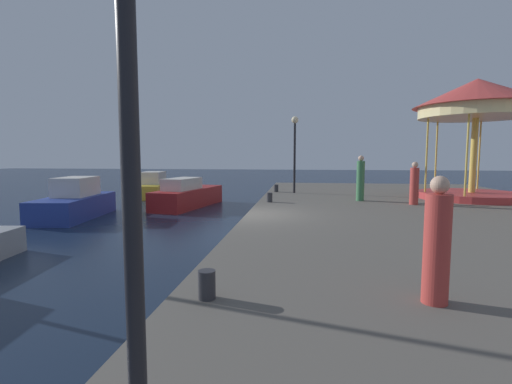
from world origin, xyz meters
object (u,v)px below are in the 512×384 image
object	(u,v)px
motorboat_blue	(75,203)
person_near_carousel	(414,185)
lamp_post_mid_promenade	(295,140)
person_by_the_water	(437,244)
bollard_north	(270,197)
person_mid_promenade	(360,180)
motorboat_yellow	(153,187)
bollard_center	(276,188)
motorboat_red	(187,196)
bollard_south	(207,285)
carousel	(476,110)

from	to	relation	value
motorboat_blue	person_near_carousel	bearing A→B (deg)	0.89
lamp_post_mid_promenade	person_by_the_water	xyz separation A→B (m)	(2.18, -14.49, -1.95)
bollard_north	person_mid_promenade	distance (m)	4.07
motorboat_yellow	bollard_center	size ratio (longest dim) A/B	11.80
person_mid_promenade	bollard_north	bearing A→B (deg)	-166.08
bollard_center	person_mid_promenade	size ratio (longest dim) A/B	0.20
motorboat_red	person_near_carousel	distance (m)	11.26
person_mid_promenade	person_by_the_water	xyz separation A→B (m)	(-0.74, -11.43, -0.13)
bollard_north	person_by_the_water	xyz separation A→B (m)	(3.14, -10.47, 0.60)
lamp_post_mid_promenade	bollard_center	bearing A→B (deg)	158.49
motorboat_blue	person_mid_promenade	bearing A→B (deg)	5.71
motorboat_yellow	bollard_south	xyz separation A→B (m)	(8.66, -18.97, 0.37)
carousel	bollard_north	xyz separation A→B (m)	(-9.02, -2.29, -3.80)
carousel	person_by_the_water	bearing A→B (deg)	-114.76
motorboat_red	bollard_north	xyz separation A→B (m)	(4.76, -3.63, 0.38)
motorboat_yellow	bollard_center	distance (m)	9.40
motorboat_red	person_mid_promenade	distance (m)	9.11
bollard_center	lamp_post_mid_promenade	bearing A→B (deg)	-21.51
bollard_south	motorboat_red	bearing A→B (deg)	108.58
bollard_north	person_near_carousel	bearing A→B (deg)	-0.68
lamp_post_mid_promenade	bollard_south	bearing A→B (deg)	-93.47
person_by_the_water	motorboat_yellow	bearing A→B (deg)	122.06
carousel	bollard_south	xyz separation A→B (m)	(-8.96, -13.00, -3.80)
motorboat_blue	motorboat_yellow	xyz separation A→B (m)	(0.10, 8.56, -0.05)
bollard_center	bollard_south	world-z (taller)	same
bollard_north	bollard_center	bearing A→B (deg)	90.37
carousel	person_by_the_water	xyz separation A→B (m)	(-5.89, -12.76, -3.20)
bollard_south	person_near_carousel	world-z (taller)	person_near_carousel
motorboat_yellow	carousel	size ratio (longest dim) A/B	0.88
motorboat_blue	person_mid_promenade	world-z (taller)	person_mid_promenade
motorboat_blue	motorboat_yellow	size ratio (longest dim) A/B	1.02
motorboat_yellow	carousel	bearing A→B (deg)	-18.72
motorboat_blue	motorboat_yellow	distance (m)	8.56
person_mid_promenade	bollard_south	bearing A→B (deg)	-108.13
carousel	person_near_carousel	world-z (taller)	carousel
bollard_south	person_by_the_water	world-z (taller)	person_by_the_water
bollard_south	person_by_the_water	distance (m)	3.14
bollard_north	bollard_south	bearing A→B (deg)	-89.66
motorboat_red	carousel	xyz separation A→B (m)	(13.78, -1.34, 4.18)
motorboat_red	bollard_south	xyz separation A→B (m)	(4.82, -14.34, 0.38)
motorboat_red	person_by_the_water	world-z (taller)	person_by_the_water
bollard_center	person_by_the_water	xyz separation A→B (m)	(3.17, -14.88, 0.60)
motorboat_yellow	motorboat_red	distance (m)	6.01
person_mid_promenade	bollard_center	bearing A→B (deg)	138.60
motorboat_blue	carousel	size ratio (longest dim) A/B	0.90
person_near_carousel	carousel	bearing A→B (deg)	36.49
person_by_the_water	person_mid_promenade	bearing A→B (deg)	86.28
motorboat_red	lamp_post_mid_promenade	bearing A→B (deg)	3.93
person_near_carousel	person_mid_promenade	xyz separation A→B (m)	(-1.95, 1.03, 0.12)
motorboat_yellow	bollard_center	world-z (taller)	motorboat_yellow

